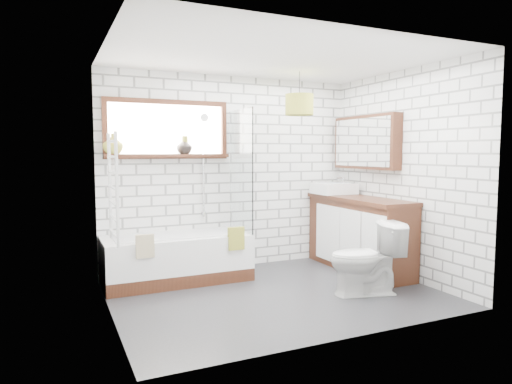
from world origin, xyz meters
name	(u,v)px	position (x,y,z in m)	size (l,w,h in m)	color
floor	(276,294)	(0.00, 0.00, -0.01)	(3.40, 2.60, 0.01)	#252528
ceiling	(277,57)	(0.00, 0.00, 2.50)	(3.40, 2.60, 0.01)	white
wall_back	(231,173)	(0.00, 1.30, 1.25)	(3.40, 0.01, 2.50)	white
wall_front	(351,187)	(0.00, -1.30, 1.25)	(3.40, 0.01, 2.50)	white
wall_left	(108,183)	(-1.70, 0.00, 1.25)	(0.01, 2.60, 2.50)	white
wall_right	(402,175)	(1.70, 0.00, 1.25)	(0.01, 2.60, 2.50)	white
window	(168,129)	(-0.85, 1.26, 1.80)	(1.52, 0.16, 0.68)	black
towel_radiator	(113,188)	(-1.66, 0.00, 1.20)	(0.06, 0.52, 1.00)	white
mirror_cabinet	(366,142)	(1.62, 0.60, 1.65)	(0.16, 1.20, 0.70)	black
shower_riser	(203,166)	(-0.40, 1.26, 1.35)	(0.02, 0.02, 1.30)	silver
bathtub	(177,258)	(-0.85, 0.93, 0.27)	(1.69, 0.74, 0.55)	white
shower_screen	(241,170)	(-0.02, 0.93, 1.30)	(0.02, 0.72, 1.50)	white
towel_green	(236,238)	(-0.24, 0.56, 0.53)	(0.19, 0.05, 0.26)	olive
towel_beige	(145,246)	(-1.28, 0.56, 0.53)	(0.19, 0.05, 0.25)	tan
vanity	(359,233)	(1.43, 0.46, 0.48)	(0.54, 1.66, 0.95)	black
basin	(334,188)	(1.37, 0.96, 1.03)	(0.51, 0.45, 0.15)	white
tap	(343,184)	(1.53, 0.96, 1.09)	(0.03, 0.03, 0.17)	silver
toilet	(366,258)	(0.86, -0.41, 0.39)	(0.76, 0.44, 0.78)	white
vase_olive	(113,145)	(-1.50, 1.23, 1.60)	(0.23, 0.23, 0.24)	olive
vase_dark	(184,148)	(-0.65, 1.23, 1.58)	(0.19, 0.19, 0.20)	black
bottle	(185,147)	(-0.64, 1.23, 1.59)	(0.07, 0.07, 0.22)	olive
pendant	(299,105)	(0.63, 0.63, 2.10)	(0.34, 0.34, 0.25)	olive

